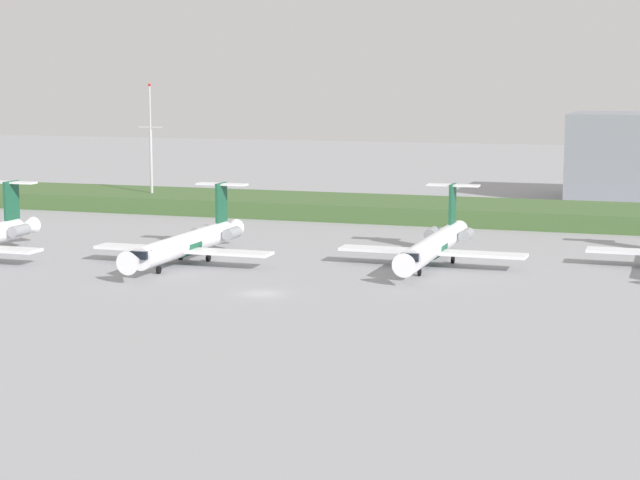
% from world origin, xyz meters
% --- Properties ---
extents(ground_plane, '(500.00, 500.00, 0.00)m').
position_xyz_m(ground_plane, '(0.00, 30.00, 0.00)').
color(ground_plane, '#939399').
extents(grass_berm, '(320.00, 20.00, 2.72)m').
position_xyz_m(grass_berm, '(0.00, 67.47, 1.36)').
color(grass_berm, '#426033').
rests_on(grass_berm, ground).
extents(regional_jet_second, '(22.81, 31.00, 9.00)m').
position_xyz_m(regional_jet_second, '(-15.77, 15.43, 2.54)').
color(regional_jet_second, white).
rests_on(regional_jet_second, ground).
extents(regional_jet_third, '(22.81, 31.00, 9.00)m').
position_xyz_m(regional_jet_third, '(13.46, 23.62, 2.54)').
color(regional_jet_third, white).
rests_on(regional_jet_third, ground).
extents(antenna_mast, '(4.40, 0.50, 21.82)m').
position_xyz_m(antenna_mast, '(-46.57, 66.03, 9.08)').
color(antenna_mast, '#B2B2B7').
rests_on(antenna_mast, ground).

